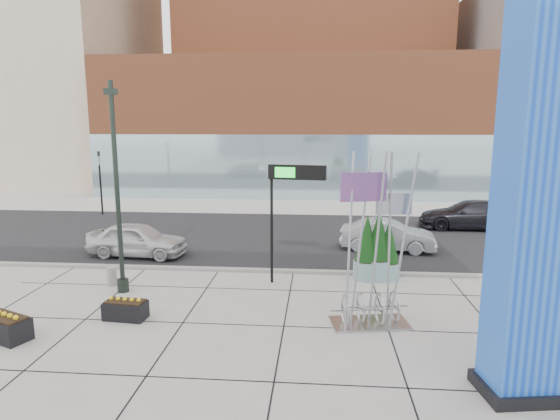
# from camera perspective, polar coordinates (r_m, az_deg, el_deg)

# --- Properties ---
(ground) EXTENTS (160.00, 160.00, 0.00)m
(ground) POSITION_cam_1_polar(r_m,az_deg,el_deg) (15.02, -3.14, -12.28)
(ground) COLOR #9E9991
(ground) RESTS_ON ground
(street_asphalt) EXTENTS (80.00, 12.00, 0.02)m
(street_asphalt) POSITION_cam_1_polar(r_m,az_deg,el_deg) (24.49, 0.06, -3.22)
(street_asphalt) COLOR black
(street_asphalt) RESTS_ON ground
(curb_edge) EXTENTS (80.00, 0.30, 0.12)m
(curb_edge) POSITION_cam_1_polar(r_m,az_deg,el_deg) (18.73, -1.46, -7.40)
(curb_edge) COLOR gray
(curb_edge) RESTS_ON ground
(tower_podium) EXTENTS (34.00, 10.00, 11.00)m
(tower_podium) POSITION_cam_1_polar(r_m,az_deg,el_deg) (40.73, 3.47, 10.02)
(tower_podium) COLOR brown
(tower_podium) RESTS_ON ground
(tower_glass_front) EXTENTS (34.00, 0.60, 5.00)m
(tower_glass_front) POSITION_cam_1_polar(r_m,az_deg,el_deg) (36.08, 3.24, 5.19)
(tower_glass_front) COLOR #8CA5B2
(tower_glass_front) RESTS_ON ground
(building_beige_left) EXTENTS (18.00, 20.00, 34.00)m
(building_beige_left) POSITION_cam_1_polar(r_m,az_deg,el_deg) (56.42, -26.96, 20.83)
(building_beige_left) COLOR tan
(building_beige_left) RESTS_ON ground
(lamp_post) EXTENTS (0.49, 0.40, 7.19)m
(lamp_post) POSITION_cam_1_polar(r_m,az_deg,el_deg) (16.83, -19.12, 0.10)
(lamp_post) COLOR black
(lamp_post) RESTS_ON ground
(public_art_sculpture) EXTENTS (2.39, 1.47, 5.09)m
(public_art_sculpture) POSITION_cam_1_polar(r_m,az_deg,el_deg) (13.92, 11.10, -8.46)
(public_art_sculpture) COLOR #A9AAAD
(public_art_sculpture) RESTS_ON ground
(concrete_bollard) EXTENTS (0.35, 0.35, 0.69)m
(concrete_bollard) POSITION_cam_1_polar(r_m,az_deg,el_deg) (18.23, -19.80, -7.61)
(concrete_bollard) COLOR gray
(concrete_bollard) RESTS_ON ground
(overhead_street_sign) EXTENTS (2.07, 0.49, 4.38)m
(overhead_street_sign) POSITION_cam_1_polar(r_m,az_deg,el_deg) (16.67, 1.52, 3.42)
(overhead_street_sign) COLOR black
(overhead_street_sign) RESTS_ON ground
(round_planter_east) EXTENTS (0.92, 0.92, 2.30)m
(round_planter_east) POSITION_cam_1_polar(r_m,az_deg,el_deg) (18.14, 13.04, -4.88)
(round_planter_east) COLOR #7CA5A7
(round_planter_east) RESTS_ON ground
(round_planter_mid) EXTENTS (1.08, 1.08, 2.70)m
(round_planter_mid) POSITION_cam_1_polar(r_m,az_deg,el_deg) (18.04, 11.87, -4.29)
(round_planter_mid) COLOR #7CA5A7
(round_planter_mid) RESTS_ON ground
(round_planter_west) EXTENTS (0.99, 0.99, 2.48)m
(round_planter_west) POSITION_cam_1_polar(r_m,az_deg,el_deg) (17.97, 10.54, -4.64)
(round_planter_west) COLOR #7CA5A7
(round_planter_west) RESTS_ON ground
(box_planter_north) EXTENTS (1.30, 0.73, 0.69)m
(box_planter_north) POSITION_cam_1_polar(r_m,az_deg,el_deg) (15.12, -18.32, -11.37)
(box_planter_north) COLOR black
(box_planter_north) RESTS_ON ground
(box_planter_south) EXTENTS (1.58, 1.20, 0.78)m
(box_planter_south) POSITION_cam_1_polar(r_m,az_deg,el_deg) (15.15, -30.47, -12.11)
(box_planter_south) COLOR black
(box_planter_south) RESTS_ON ground
(car_white_west) EXTENTS (4.50, 2.14, 1.49)m
(car_white_west) POSITION_cam_1_polar(r_m,az_deg,el_deg) (21.68, -17.00, -3.50)
(car_white_west) COLOR silver
(car_white_west) RESTS_ON ground
(car_silver_mid) EXTENTS (4.48, 2.08, 1.42)m
(car_silver_mid) POSITION_cam_1_polar(r_m,az_deg,el_deg) (22.21, 12.96, -3.06)
(car_silver_mid) COLOR #96979D
(car_silver_mid) RESTS_ON ground
(car_dark_east) EXTENTS (5.55, 2.48, 1.58)m
(car_dark_east) POSITION_cam_1_polar(r_m,az_deg,el_deg) (28.15, 22.11, -0.57)
(car_dark_east) COLOR black
(car_dark_east) RESTS_ON ground
(traffic_signal) EXTENTS (0.15, 0.18, 4.10)m
(traffic_signal) POSITION_cam_1_polar(r_m,az_deg,el_deg) (32.12, -21.07, 3.50)
(traffic_signal) COLOR black
(traffic_signal) RESTS_ON ground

